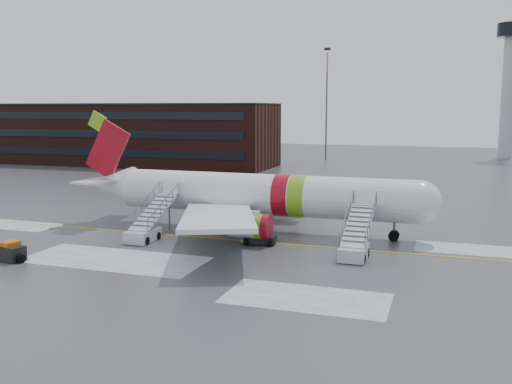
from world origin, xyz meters
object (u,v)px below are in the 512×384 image
(airliner, at_px, (253,195))
(baggage_tractor, at_px, (10,252))
(airstair_aft, at_px, (147,228))
(pushback_tug, at_px, (258,236))
(airstair_fwd, at_px, (355,244))

(airliner, bearing_deg, baggage_tractor, -131.17)
(airstair_aft, relative_size, pushback_tug, 2.67)
(airstair_aft, bearing_deg, airliner, 40.74)
(airstair_fwd, height_order, baggage_tractor, airstair_fwd)
(airstair_fwd, xyz_separation_m, pushback_tug, (-8.53, 1.61, -0.38))
(airstair_fwd, xyz_separation_m, baggage_tractor, (-24.58, -9.43, -0.43))
(airliner, bearing_deg, airstair_aft, -139.26)
(airliner, distance_m, pushback_tug, 6.01)
(airstair_fwd, distance_m, baggage_tractor, 26.33)
(baggage_tractor, bearing_deg, airstair_fwd, 20.98)
(airliner, distance_m, baggage_tractor, 21.39)
(airliner, height_order, baggage_tractor, airliner)
(pushback_tug, bearing_deg, baggage_tractor, -145.49)
(airstair_fwd, xyz_separation_m, airstair_aft, (-18.21, 0.00, 0.00))
(airliner, xyz_separation_m, baggage_tractor, (-13.96, -15.96, -2.78))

